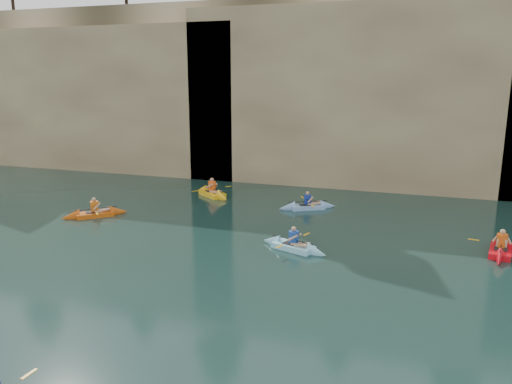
% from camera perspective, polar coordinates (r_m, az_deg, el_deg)
% --- Properties ---
extents(cliff, '(70.00, 16.00, 12.00)m').
position_cam_1_polar(cliff, '(38.96, 11.78, 11.65)').
color(cliff, tan).
rests_on(cliff, ground).
extents(cliff_slab_west, '(26.00, 2.40, 10.56)m').
position_cam_1_polar(cliff_slab_west, '(39.90, -20.14, 10.13)').
color(cliff_slab_west, tan).
rests_on(cliff_slab_west, ground).
extents(cliff_slab_center, '(24.00, 2.40, 11.40)m').
position_cam_1_polar(cliff_slab_center, '(31.41, 13.75, 10.70)').
color(cliff_slab_center, tan).
rests_on(cliff_slab_center, ground).
extents(sea_cave_west, '(4.50, 1.00, 4.00)m').
position_cam_1_polar(sea_cave_west, '(38.44, -18.01, 5.28)').
color(sea_cave_west, black).
rests_on(sea_cave_west, ground).
extents(sea_cave_center, '(3.50, 1.00, 3.20)m').
position_cam_1_polar(sea_cave_center, '(32.27, 2.56, 3.79)').
color(sea_cave_center, black).
rests_on(sea_cave_center, ground).
extents(kayaker_orange, '(2.83, 2.69, 1.21)m').
position_cam_1_polar(kayaker_orange, '(26.09, -17.93, -2.38)').
color(kayaker_orange, '#D6530D').
rests_on(kayaker_orange, ground).
extents(kayaker_ltblue_near, '(3.11, 2.26, 1.20)m').
position_cam_1_polar(kayaker_ltblue_near, '(20.28, 4.30, -6.18)').
color(kayaker_ltblue_near, '#93DDF6').
rests_on(kayaker_ltblue_near, ground).
extents(kayaker_red_far, '(2.42, 3.46, 1.25)m').
position_cam_1_polar(kayaker_red_far, '(22.02, 26.19, -5.96)').
color(kayaker_red_far, red).
rests_on(kayaker_red_far, ground).
extents(kayaker_yellow, '(3.07, 2.63, 1.34)m').
position_cam_1_polar(kayaker_yellow, '(29.17, -5.03, -0.14)').
color(kayaker_yellow, yellow).
rests_on(kayaker_yellow, ground).
extents(kayaker_ltblue_mid, '(3.02, 2.13, 1.17)m').
position_cam_1_polar(kayaker_ltblue_mid, '(26.38, 5.89, -1.63)').
color(kayaker_ltblue_mid, '#86AEE0').
rests_on(kayaker_ltblue_mid, ground).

